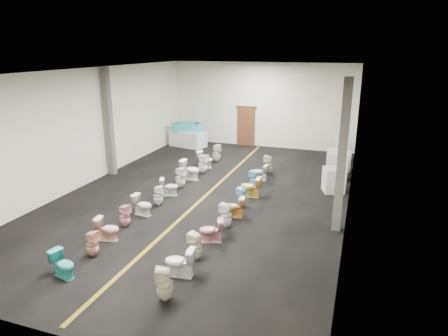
{
  "coord_description": "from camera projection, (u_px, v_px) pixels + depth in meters",
  "views": [
    {
      "loc": [
        5.16,
        -12.95,
        5.28
      ],
      "look_at": [
        0.32,
        1.0,
        0.77
      ],
      "focal_mm": 32.0,
      "sensor_mm": 36.0,
      "label": 1
    }
  ],
  "objects": [
    {
      "name": "toilet_left_0",
      "position": [
        63.0,
        264.0,
        9.46
      ],
      "size": [
        0.72,
        0.51,
        0.67
      ],
      "primitive_type": "imported",
      "rotation": [
        0.0,
        0.0,
        1.34
      ],
      "color": "teal",
      "rests_on": "floor"
    },
    {
      "name": "toilet_left_7",
      "position": [
        180.0,
        177.0,
        15.42
      ],
      "size": [
        0.43,
        0.43,
        0.85
      ],
      "primitive_type": "imported",
      "rotation": [
        0.0,
        0.0,
        1.46
      ],
      "color": "white",
      "rests_on": "floor"
    },
    {
      "name": "toilet_left_5",
      "position": [
        158.0,
        196.0,
        13.74
      ],
      "size": [
        0.42,
        0.41,
        0.72
      ],
      "primitive_type": "imported",
      "rotation": [
        0.0,
        0.0,
        1.91
      ],
      "color": "white",
      "rests_on": "floor"
    },
    {
      "name": "display_table",
      "position": [
        188.0,
        139.0,
        21.9
      ],
      "size": [
        2.11,
        1.39,
        0.86
      ],
      "primitive_type": "cube",
      "rotation": [
        0.0,
        0.0,
        -0.24
      ],
      "color": "silver",
      "rests_on": "floor"
    },
    {
      "name": "floor",
      "position": [
        207.0,
        194.0,
        14.86
      ],
      "size": [
        16.0,
        16.0,
        0.0
      ],
      "primitive_type": "plane",
      "color": "black",
      "rests_on": "ground"
    },
    {
      "name": "aisle_stripe",
      "position": [
        207.0,
        194.0,
        14.86
      ],
      "size": [
        0.12,
        15.6,
        0.01
      ],
      "primitive_type": "cube",
      "color": "#846113",
      "rests_on": "floor"
    },
    {
      "name": "wall_right",
      "position": [
        353.0,
        146.0,
        12.64
      ],
      "size": [
        0.0,
        16.0,
        16.0
      ],
      "primitive_type": "plane",
      "rotation": [
        1.57,
        0.0,
        -1.57
      ],
      "color": "beige",
      "rests_on": "ground"
    },
    {
      "name": "wall_left",
      "position": [
        89.0,
        126.0,
        15.77
      ],
      "size": [
        0.0,
        16.0,
        16.0
      ],
      "primitive_type": "plane",
      "rotation": [
        1.57,
        0.0,
        1.57
      ],
      "color": "beige",
      "rests_on": "ground"
    },
    {
      "name": "toilet_left_2",
      "position": [
        108.0,
        229.0,
        11.27
      ],
      "size": [
        0.72,
        0.49,
        0.68
      ],
      "primitive_type": "imported",
      "rotation": [
        0.0,
        0.0,
        1.73
      ],
      "color": "#F1B598",
      "rests_on": "floor"
    },
    {
      "name": "toilet_right_7",
      "position": [
        251.0,
        187.0,
        14.51
      ],
      "size": [
        0.76,
        0.43,
        0.77
      ],
      "primitive_type": "imported",
      "rotation": [
        0.0,
        0.0,
        -1.58
      ],
      "color": "#E8C551",
      "rests_on": "floor"
    },
    {
      "name": "wall_back",
      "position": [
        261.0,
        105.0,
        21.43
      ],
      "size": [
        10.0,
        0.0,
        10.0
      ],
      "primitive_type": "plane",
      "rotation": [
        1.57,
        0.0,
        0.0
      ],
      "color": "beige",
      "rests_on": "ground"
    },
    {
      "name": "appliance_crate_d",
      "position": [
        341.0,
        150.0,
        18.99
      ],
      "size": [
        0.8,
        0.8,
        1.1
      ],
      "primitive_type": "cube",
      "rotation": [
        0.0,
        0.0,
        -0.04
      ],
      "color": "silver",
      "rests_on": "floor"
    },
    {
      "name": "appliance_crate_b",
      "position": [
        337.0,
        166.0,
        16.41
      ],
      "size": [
        0.89,
        0.89,
        1.17
      ],
      "primitive_type": "cube",
      "rotation": [
        0.0,
        0.0,
        0.05
      ],
      "color": "silver",
      "rests_on": "floor"
    },
    {
      "name": "toilet_left_6",
      "position": [
        169.0,
        187.0,
        14.66
      ],
      "size": [
        0.76,
        0.61,
        0.67
      ],
      "primitive_type": "imported",
      "rotation": [
        0.0,
        0.0,
        1.99
      ],
      "color": "white",
      "rests_on": "floor"
    },
    {
      "name": "toilet_right_8",
      "position": [
        254.0,
        179.0,
        15.46
      ],
      "size": [
        0.37,
        0.36,
        0.69
      ],
      "primitive_type": "imported",
      "rotation": [
        0.0,
        0.0,
        -1.75
      ],
      "color": "#73B9EC",
      "rests_on": "floor"
    },
    {
      "name": "wall_front",
      "position": [
        38.0,
        227.0,
        6.97
      ],
      "size": [
        10.0,
        0.0,
        10.0
      ],
      "primitive_type": "plane",
      "rotation": [
        -1.57,
        0.0,
        0.0
      ],
      "color": "beige",
      "rests_on": "ground"
    },
    {
      "name": "column_left",
      "position": [
        109.0,
        122.0,
        16.6
      ],
      "size": [
        0.25,
        0.25,
        4.5
      ],
      "primitive_type": "cube",
      "color": "#59544C",
      "rests_on": "floor"
    },
    {
      "name": "toilet_right_6",
      "position": [
        242.0,
        197.0,
        13.64
      ],
      "size": [
        0.4,
        0.4,
        0.69
      ],
      "primitive_type": "imported",
      "rotation": [
        0.0,
        0.0,
        -1.92
      ],
      "color": "#71C0F3",
      "rests_on": "floor"
    },
    {
      "name": "toilet_left_9",
      "position": [
        203.0,
        164.0,
        17.21
      ],
      "size": [
        0.51,
        0.51,
        0.86
      ],
      "primitive_type": "imported",
      "rotation": [
        0.0,
        0.0,
        1.18
      ],
      "color": "white",
      "rests_on": "floor"
    },
    {
      "name": "toilet_right_3",
      "position": [
        211.0,
        230.0,
        11.16
      ],
      "size": [
        0.77,
        0.59,
        0.69
      ],
      "primitive_type": "imported",
      "rotation": [
        0.0,
        0.0,
        -1.23
      ],
      "color": "pink",
      "rests_on": "floor"
    },
    {
      "name": "toilet_left_10",
      "position": [
        205.0,
        159.0,
        18.07
      ],
      "size": [
        0.78,
        0.51,
        0.75
      ],
      "primitive_type": "imported",
      "rotation": [
        0.0,
        0.0,
        1.45
      ],
      "color": "white",
      "rests_on": "floor"
    },
    {
      "name": "appliance_crate_a",
      "position": [
        334.0,
        180.0,
        15.01
      ],
      "size": [
        0.92,
        0.92,
        0.92
      ],
      "primitive_type": "cube",
      "rotation": [
        0.0,
        0.0,
        0.34
      ],
      "color": "beige",
      "rests_on": "floor"
    },
    {
      "name": "toilet_left_1",
      "position": [
        92.0,
        244.0,
        10.38
      ],
      "size": [
        0.34,
        0.34,
        0.73
      ],
      "primitive_type": "imported",
      "rotation": [
        0.0,
        0.0,
        1.54
      ],
      "color": "tan",
      "rests_on": "floor"
    },
    {
      "name": "toilet_left_3",
      "position": [
        125.0,
        216.0,
        12.08
      ],
      "size": [
        0.34,
        0.34,
        0.73
      ],
      "primitive_type": "imported",
      "rotation": [
        0.0,
        0.0,
        1.59
      ],
      "color": "#D19498",
      "rests_on": "floor"
    },
    {
      "name": "bathtub",
      "position": [
        188.0,
        127.0,
        21.71
      ],
      "size": [
        1.85,
        0.84,
        0.55
      ],
      "rotation": [
        0.0,
        0.0,
        0.15
      ],
      "color": "#3DA9B1",
      "rests_on": "display_table"
    },
    {
      "name": "column_right",
      "position": [
        342.0,
        157.0,
        11.36
      ],
      "size": [
        0.25,
        0.25,
        4.5
      ],
      "primitive_type": "cube",
      "color": "#59544C",
      "rests_on": "floor"
    },
    {
      "name": "appliance_crate_c",
      "position": [
        339.0,
        160.0,
        17.63
      ],
      "size": [
        1.04,
        1.04,
        0.92
      ],
      "primitive_type": "cube",
      "rotation": [
        0.0,
        0.0,
        0.34
      ],
      "color": "white",
      "rests_on": "floor"
    },
    {
      "name": "toilet_right_4",
      "position": [
        226.0,
        216.0,
        12.05
      ],
      "size": [
        0.38,
        0.37,
        0.77
      ],
      "primitive_type": "imported",
      "rotation": [
        0.0,
        0.0,
        -1.64
      ],
      "color": "silver",
      "rests_on": "floor"
    },
    {
      "name": "toilet_right_0",
      "position": [
        165.0,
        284.0,
        8.56
      ],
      "size": [
        0.48,
        0.47,
        0.8
      ],
      "primitive_type": "imported",
      "rotation": [
        0.0,
        0.0,
        -1.16
      ],
      "color": "beige",
      "rests_on": "floor"
    },
    {
      "name": "back_door",
      "position": [
        246.0,
        127.0,
        21.98
      ],
      "size": [
        1.0,
        0.1,
        2.1
      ],
      "primitive_type": "cube",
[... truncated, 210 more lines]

